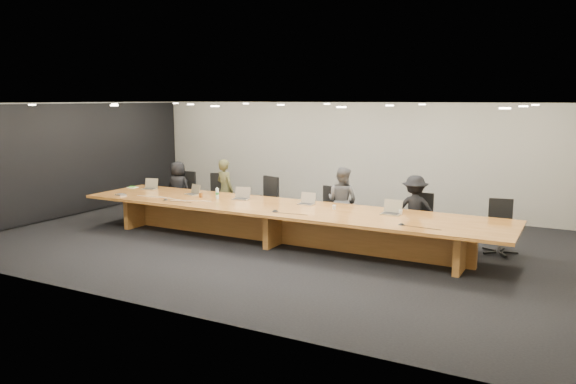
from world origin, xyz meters
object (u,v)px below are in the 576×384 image
Objects in this scene: person_b at (225,190)px; paper_cup_far at (400,212)px; chair_mid_right at (326,209)px; water_bottle at (217,193)px; mic_right at (401,224)px; chair_far_right at (500,227)px; chair_mid_left at (264,201)px; laptop_e at (391,207)px; mic_center at (275,211)px; chair_right at (419,218)px; person_c at (342,201)px; paper_cup_near at (334,207)px; person_a at (178,188)px; laptop_c at (241,193)px; av_box at (121,195)px; laptop_d at (306,199)px; chair_far_left at (183,193)px; amber_mug at (201,195)px; mic_left at (166,199)px; laptop_b at (192,189)px; person_d at (414,210)px; laptop_a at (149,184)px; chair_left at (217,196)px; conference_table at (281,218)px.

person_b is 4.63m from paper_cup_far.
chair_mid_right is 4.56× the size of water_bottle.
chair_far_right is at bearing 50.98° from mic_right.
chair_mid_left is 1.12m from person_b.
paper_cup_far is (4.01, 0.22, -0.07)m from water_bottle.
paper_cup_far is at bearing -15.85° from chair_mid_right.
mic_center is (-2.04, -0.79, -0.12)m from laptop_e.
mic_center is at bearing -141.63° from chair_right.
person_c is 17.20× the size of paper_cup_far.
paper_cup_near reaches higher than mic_right.
person_c is (4.38, 0.07, 0.05)m from person_a.
laptop_c is 2.78m from av_box.
laptop_d is at bearing 72.85° from person_c.
paper_cup_far is at bearing 21.60° from mic_center.
chair_far_left is 11.34× the size of amber_mug.
laptop_b is at bearing 84.46° from mic_left.
chair_far_right is 2.09m from laptop_e.
chair_mid_right is at bearing 141.27° from mic_right.
person_c reaches higher than paper_cup_far.
mic_right is at bearing 14.20° from av_box.
chair_far_right is 10.72× the size of amber_mug.
person_d is at bearing 29.79° from av_box.
laptop_a is at bearing 172.01° from mic_right.
chair_mid_left is 3.62× the size of laptop_d.
chair_mid_right is 11.92× the size of paper_cup_near.
chair_left is at bearing 106.93° from laptop_b.
paper_cup_near is at bearing -13.46° from laptop_c.
person_d is (5.89, -0.05, 0.14)m from chair_far_left.
laptop_c is 1.52m from mic_center.
person_c is 3.40m from laptop_b.
person_c is at bearing 35.30° from av_box.
chair_mid_right is 3.04× the size of laptop_a.
laptop_e is at bearing 21.06° from mic_center.
chair_mid_left is (-1.09, 1.16, 0.06)m from conference_table.
chair_right is at bearing 15.01° from water_bottle.
conference_table is 26.30× the size of laptop_c.
person_c reaches higher than laptop_c.
laptop_d is 3.27× the size of amber_mug.
chair_right is 6.37m from laptop_a.
person_c is at bearing 28.20° from mic_left.
person_a reaches higher than laptop_a.
chair_mid_left is 13.61× the size of paper_cup_far.
chair_left is at bearing 160.68° from mic_right.
chair_mid_left reaches higher than chair_mid_right.
chair_far_left is at bearing -164.52° from chair_mid_left.
paper_cup_near is 1.01× the size of paper_cup_far.
water_bottle is (-2.46, -1.12, 0.13)m from person_c.
person_c is at bearing 69.94° from mic_center.
laptop_b is 4.65m from laptop_e.
laptop_d is at bearing -85.29° from chair_mid_right.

